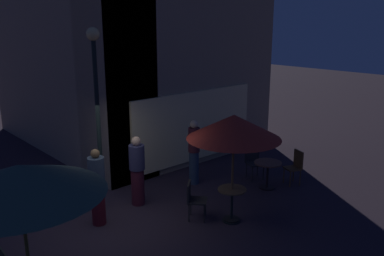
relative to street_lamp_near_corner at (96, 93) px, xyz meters
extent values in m
plane|color=#292029|center=(-0.34, -0.85, -2.78)|extent=(60.00, 60.00, 0.00)
cube|color=gray|center=(3.95, 1.52, 0.98)|extent=(6.59, 1.60, 7.52)
cube|color=gray|center=(1.46, 4.99, 0.98)|extent=(1.60, 8.54, 7.52)
cube|color=beige|center=(3.62, 0.68, -1.53)|extent=(4.62, 0.08, 2.10)
cylinder|color=black|center=(0.00, 0.00, -0.80)|extent=(0.10, 0.10, 3.96)
sphere|color=#FCD883|center=(0.00, 0.00, 1.27)|extent=(0.29, 0.29, 0.29)
cylinder|color=black|center=(1.77, -2.53, -2.76)|extent=(0.40, 0.40, 0.03)
cylinder|color=black|center=(1.77, -2.53, -2.41)|extent=(0.06, 0.06, 0.74)
cylinder|color=#4A3929|center=(1.77, -2.53, -2.03)|extent=(0.63, 0.63, 0.03)
cylinder|color=black|center=(3.83, -1.92, -2.76)|extent=(0.40, 0.40, 0.03)
cylinder|color=black|center=(3.83, -1.92, -2.43)|extent=(0.06, 0.06, 0.70)
cylinder|color=#54332A|center=(3.83, -1.92, -2.07)|extent=(0.72, 0.72, 0.03)
cylinder|color=black|center=(1.77, -2.53, -2.75)|extent=(0.36, 0.36, 0.06)
cylinder|color=#4E3823|center=(1.77, -2.53, -1.59)|extent=(0.05, 0.05, 2.38)
cone|color=#A6291D|center=(1.77, -2.53, -0.61)|extent=(2.02, 2.02, 0.52)
cylinder|color=#443D1D|center=(-2.77, -2.86, -1.55)|extent=(0.05, 0.05, 2.47)
cone|color=#2F473D|center=(-2.77, -2.86, -0.47)|extent=(2.28, 2.28, 0.41)
cylinder|color=black|center=(1.50, -1.97, -2.56)|extent=(0.03, 0.03, 0.43)
cylinder|color=black|center=(1.25, -2.19, -2.56)|extent=(0.03, 0.03, 0.43)
cylinder|color=black|center=(1.28, -1.72, -2.56)|extent=(0.03, 0.03, 0.43)
cylinder|color=black|center=(1.03, -1.94, -2.56)|extent=(0.03, 0.03, 0.43)
cube|color=black|center=(1.26, -1.95, -2.33)|extent=(0.60, 0.60, 0.04)
cube|color=black|center=(1.14, -1.81, -2.12)|extent=(0.35, 0.31, 0.39)
cylinder|color=black|center=(4.19, -1.50, -2.56)|extent=(0.03, 0.03, 0.44)
cylinder|color=black|center=(3.87, -1.37, -2.56)|extent=(0.03, 0.03, 0.44)
cylinder|color=black|center=(4.33, -1.18, -2.56)|extent=(0.03, 0.03, 0.44)
cylinder|color=black|center=(4.01, -1.05, -2.56)|extent=(0.03, 0.03, 0.44)
cube|color=black|center=(4.10, -1.27, -2.33)|extent=(0.57, 0.57, 0.04)
cube|color=black|center=(4.18, -1.09, -2.07)|extent=(0.42, 0.20, 0.48)
cylinder|color=brown|center=(4.35, -2.29, -2.56)|extent=(0.03, 0.03, 0.44)
cylinder|color=brown|center=(4.46, -2.00, -2.56)|extent=(0.03, 0.03, 0.44)
cylinder|color=brown|center=(4.64, -2.40, -2.56)|extent=(0.03, 0.03, 0.44)
cylinder|color=brown|center=(4.75, -2.11, -2.56)|extent=(0.03, 0.03, 0.44)
cube|color=brown|center=(4.55, -2.20, -2.32)|extent=(0.50, 0.50, 0.04)
cube|color=brown|center=(4.71, -2.26, -2.07)|extent=(0.18, 0.38, 0.47)
cylinder|color=#4F1119|center=(-0.49, -0.67, -2.34)|extent=(0.30, 0.30, 0.88)
cylinder|color=#2B3747|center=(-0.49, -0.67, -1.57)|extent=(0.35, 0.35, 0.66)
sphere|color=brown|center=(-0.49, -0.67, -1.16)|extent=(0.20, 0.20, 0.20)
cylinder|color=#253650|center=(2.60, -0.37, -2.32)|extent=(0.26, 0.26, 0.92)
cylinder|color=#431A23|center=(2.60, -0.37, -1.53)|extent=(0.31, 0.31, 0.66)
sphere|color=beige|center=(2.60, -0.37, -1.10)|extent=(0.22, 0.22, 0.22)
cylinder|color=#421421|center=(0.73, -0.42, -2.33)|extent=(0.32, 0.32, 0.90)
cylinder|color=#2A2B48|center=(0.73, -0.42, -1.58)|extent=(0.37, 0.37, 0.60)
sphere|color=tan|center=(0.73, -0.42, -1.18)|extent=(0.22, 0.22, 0.22)
camera|label=1|loc=(-4.42, -8.07, 1.55)|focal=38.10mm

